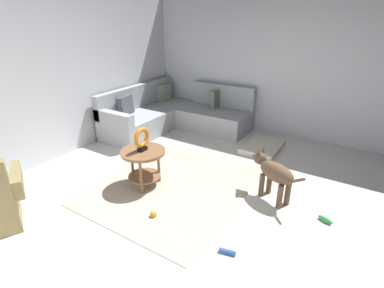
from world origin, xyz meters
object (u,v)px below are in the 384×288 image
Objects in this scene: torus_sculpture at (142,139)px; dog_toy_ball at (153,214)px; side_table at (143,159)px; sectional_couch at (174,115)px; dog_bed_mat at (262,147)px; dog_toy_bone at (325,220)px; dog at (274,173)px; dog_toy_rope at (227,252)px.

dog_toy_ball is at bearing -131.88° from torus_sculpture.
sectional_couch is at bearing 24.99° from side_table.
sectional_couch is at bearing 89.64° from dog_bed_mat.
side_table reaches higher than dog_toy_bone.
dog_toy_ball is (-1.12, 1.05, -0.34)m from dog.
dog_toy_rope is at bearing -156.64° from dog.
dog_bed_mat is (2.04, -0.98, -0.37)m from side_table.
dog is (0.63, -1.60, -0.33)m from torus_sculpture.
dog_bed_mat is 2.66m from dog_toy_rope.
dog_toy_rope is at bearing -136.15° from sectional_couch.
sectional_couch reaches higher than side_table.
side_table reaches higher than dog_toy_rope.
torus_sculpture is at bearing -90.00° from side_table.
sectional_couch reaches higher than dog_bed_mat.
sectional_couch is 2.31m from torus_sculpture.
dog_toy_bone is at bearing -35.19° from dog_toy_rope.
sectional_couch reaches higher than torus_sculpture.
sectional_couch is 2.86× the size of dog.
torus_sculpture is at bearing 154.46° from dog_bed_mat.
dog is at bearing -43.09° from dog_toy_ball.
dog_bed_mat reaches higher than dog_toy_rope.
dog_toy_ball is (-2.55, -1.51, -0.25)m from sectional_couch.
torus_sculpture is at bearing -155.01° from sectional_couch.
dog_toy_ball reaches higher than dog_toy_bone.
dog_toy_ball is (-0.49, -0.55, -0.38)m from side_table.
dog is 0.78m from dog_toy_bone.
dog_toy_rope is (-2.61, -2.51, -0.27)m from sectional_couch.
dog_toy_bone is (0.99, -1.74, -0.01)m from dog_toy_ball.
dog_toy_ball is at bearing 162.75° from dog.
side_table is 0.76× the size of dog.
sectional_couch is at bearing 24.99° from torus_sculpture.
dog is 4.36× the size of dog_toy_bone.
sectional_couch is 27.38× the size of dog_toy_ball.
sectional_couch is 13.36× the size of dog_toy_rope.
torus_sculpture is 1.78m from dog_toy_rope.
torus_sculpture reaches higher than dog_toy_rope.
sectional_couch reaches higher than dog_toy_rope.
torus_sculpture is 2.36m from dog_bed_mat.
dog_toy_bone is (1.05, -0.74, 0.00)m from dog_toy_rope.
dog_toy_ball is 0.46× the size of dog_toy_bone.
sectional_couch is at bearing 86.74° from dog.
torus_sculpture is at bearing 70.36° from dog_toy_rope.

